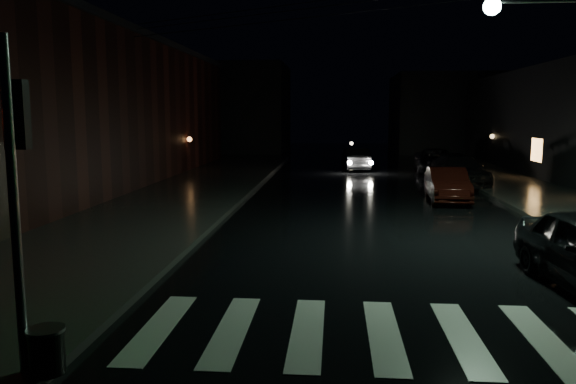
% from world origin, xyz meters
% --- Properties ---
extents(ground, '(120.00, 120.00, 0.00)m').
position_xyz_m(ground, '(0.00, 0.00, 0.00)').
color(ground, black).
rests_on(ground, ground).
extents(sidewalk_left, '(6.00, 44.00, 0.15)m').
position_xyz_m(sidewalk_left, '(-5.00, 14.00, 0.07)').
color(sidewalk_left, '#282826').
rests_on(sidewalk_left, ground).
extents(sidewalk_right, '(4.00, 44.00, 0.15)m').
position_xyz_m(sidewalk_right, '(10.00, 14.00, 0.07)').
color(sidewalk_right, '#282826').
rests_on(sidewalk_right, ground).
extents(building_left, '(10.00, 36.00, 7.00)m').
position_xyz_m(building_left, '(-12.00, 16.00, 3.50)').
color(building_left, black).
rests_on(building_left, ground).
extents(building_far_left, '(14.00, 10.00, 8.00)m').
position_xyz_m(building_far_left, '(-10.00, 45.00, 4.00)').
color(building_far_left, black).
rests_on(building_far_left, ground).
extents(building_far_right, '(14.00, 10.00, 7.00)m').
position_xyz_m(building_far_right, '(14.00, 45.00, 3.50)').
color(building_far_right, black).
rests_on(building_far_right, ground).
extents(crosswalk, '(9.00, 3.00, 0.01)m').
position_xyz_m(crosswalk, '(3.00, 0.50, 0.01)').
color(crosswalk, beige).
rests_on(crosswalk, ground).
extents(signal_pole_corner, '(0.68, 0.61, 4.20)m').
position_xyz_m(signal_pole_corner, '(-2.14, -1.46, 1.54)').
color(signal_pole_corner, slate).
rests_on(signal_pole_corner, ground).
extents(parked_car_b, '(1.65, 4.13, 1.34)m').
position_xyz_m(parked_car_b, '(6.05, 14.50, 0.67)').
color(parked_car_b, black).
rests_on(parked_car_b, ground).
extents(parked_car_c, '(2.44, 5.16, 1.45)m').
position_xyz_m(parked_car_c, '(7.60, 19.71, 0.73)').
color(parked_car_c, black).
rests_on(parked_car_c, ground).
extents(parked_car_d, '(2.69, 5.19, 1.40)m').
position_xyz_m(parked_car_d, '(7.60, 25.96, 0.70)').
color(parked_car_d, black).
rests_on(parked_car_d, ground).
extents(oncoming_car, '(1.78, 4.21, 1.35)m').
position_xyz_m(oncoming_car, '(2.87, 27.00, 0.68)').
color(oncoming_car, black).
rests_on(oncoming_car, ground).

